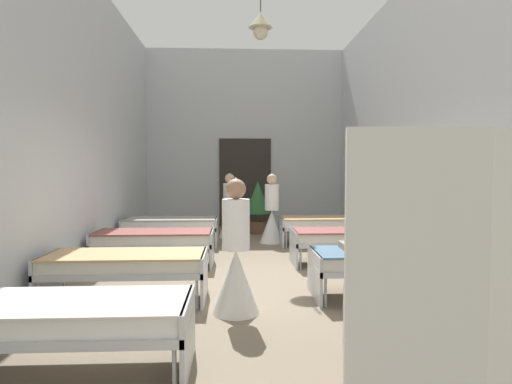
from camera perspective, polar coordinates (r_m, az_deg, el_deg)
ground_plane at (r=6.47m, az=-0.01°, el=-11.58°), size 5.90×12.27×0.10m
room_shell at (r=7.50m, az=-0.47°, el=9.30°), size 5.70×11.87×4.80m
bed_left_row_0 at (r=3.81m, az=-23.24°, el=-14.61°), size 1.90×0.84×0.57m
bed_right_row_0 at (r=4.07m, az=26.10°, el=-13.56°), size 1.90×0.84×0.57m
bed_left_row_1 at (r=5.58m, az=-16.36°, el=-8.91°), size 1.90×0.84×0.57m
bed_right_row_1 at (r=5.75m, az=16.80°, el=-8.55°), size 1.90×0.84×0.57m
bed_left_row_2 at (r=7.41m, az=-12.92°, el=-5.93°), size 1.90×0.84×0.57m
bed_right_row_2 at (r=7.54m, az=11.91°, el=-5.76°), size 1.90×0.84×0.57m
bed_left_row_3 at (r=9.27m, az=-10.87°, el=-4.13°), size 1.90×0.84×0.57m
bed_right_row_3 at (r=9.37m, az=8.94°, el=-4.03°), size 1.90×0.84×0.57m
nurse_near_aisle at (r=4.90m, az=-2.59°, el=-9.37°), size 0.52×0.52×1.49m
nurse_mid_aisle at (r=10.23m, az=-3.38°, el=-2.91°), size 0.52×0.52×1.49m
nurse_far_aisle at (r=9.49m, az=2.04°, el=-3.37°), size 0.52×0.52×1.49m
patient_seated_primary at (r=5.66m, az=13.21°, el=-4.28°), size 0.44×0.44×0.80m
patient_seated_secondary at (r=3.89m, az=21.12°, el=-7.71°), size 0.44×0.44×0.80m
potted_plant at (r=10.86m, az=0.22°, el=-1.29°), size 0.62×0.62×1.28m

